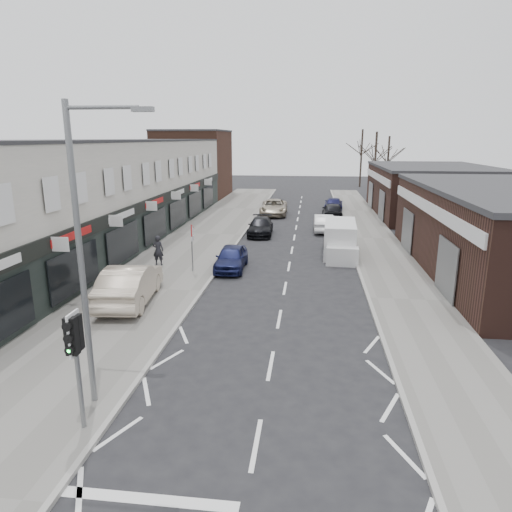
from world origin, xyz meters
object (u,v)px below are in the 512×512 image
(parked_car_left_b, at_px, (260,226))
(traffic_light, at_px, (75,344))
(white_van, at_px, (340,240))
(parked_car_right_b, at_px, (332,211))
(parked_car_right_c, at_px, (334,204))
(parked_car_left_c, at_px, (274,207))
(warning_sign, at_px, (192,234))
(parked_car_left_a, at_px, (231,258))
(street_lamp, at_px, (86,243))
(sedan_on_pavement, at_px, (130,284))
(parked_car_right_a, at_px, (323,223))
(pedestrian, at_px, (158,250))

(parked_car_left_b, bearing_deg, traffic_light, -96.33)
(white_van, relative_size, parked_car_right_b, 1.21)
(parked_car_right_c, bearing_deg, parked_car_left_c, 37.11)
(white_van, distance_m, parked_car_right_b, 13.26)
(warning_sign, relative_size, parked_car_left_a, 0.68)
(warning_sign, xyz_separation_m, parked_car_right_c, (8.66, 24.02, -1.56))
(street_lamp, distance_m, parked_car_right_b, 32.27)
(warning_sign, height_order, parked_car_left_a, warning_sign)
(parked_car_left_b, bearing_deg, parked_car_left_a, -95.75)
(traffic_light, relative_size, parked_car_right_b, 0.69)
(parked_car_right_c, bearing_deg, white_van, 92.25)
(street_lamp, bearing_deg, parked_car_left_c, 86.28)
(traffic_light, height_order, street_lamp, street_lamp)
(parked_car_right_c, bearing_deg, street_lamp, 81.29)
(street_lamp, height_order, parked_car_left_c, street_lamp)
(parked_car_left_b, height_order, parked_car_right_b, parked_car_right_b)
(parked_car_left_a, xyz_separation_m, parked_car_right_b, (6.37, 17.29, 0.09))
(parked_car_right_b, bearing_deg, white_van, 90.14)
(warning_sign, height_order, parked_car_right_b, warning_sign)
(white_van, bearing_deg, parked_car_left_c, 112.92)
(parked_car_left_b, bearing_deg, parked_car_right_b, 50.71)
(white_van, height_order, sedan_on_pavement, white_van)
(white_van, xyz_separation_m, parked_car_left_b, (-5.68, 5.62, -0.34))
(parked_car_left_a, relative_size, parked_car_right_a, 0.95)
(sedan_on_pavement, xyz_separation_m, parked_car_right_c, (10.19, 29.12, -0.34))
(parked_car_right_a, bearing_deg, sedan_on_pavement, 62.81)
(parked_car_right_b, bearing_deg, parked_car_left_c, -17.63)
(parked_car_right_b, bearing_deg, parked_car_left_a, 70.30)
(parked_car_right_a, bearing_deg, warning_sign, 59.20)
(white_van, bearing_deg, parked_car_right_b, 92.69)
(traffic_light, height_order, parked_car_left_c, traffic_light)
(sedan_on_pavement, bearing_deg, traffic_light, 97.94)
(parked_car_left_a, distance_m, parked_car_right_c, 23.96)
(street_lamp, distance_m, parked_car_left_b, 23.88)
(parked_car_right_a, height_order, parked_car_right_b, parked_car_right_b)
(parked_car_right_c, bearing_deg, parked_car_right_a, 87.09)
(pedestrian, bearing_deg, parked_car_left_c, -105.33)
(parked_car_left_b, height_order, parked_car_right_c, parked_car_left_b)
(street_lamp, relative_size, warning_sign, 2.96)
(white_van, relative_size, pedestrian, 3.14)
(parked_car_right_a, distance_m, parked_car_right_c, 11.47)
(traffic_light, xyz_separation_m, sedan_on_pavement, (-2.29, 8.91, -1.43))
(parked_car_left_b, relative_size, parked_car_right_a, 1.08)
(street_lamp, bearing_deg, warning_sign, 92.84)
(pedestrian, bearing_deg, parked_car_right_b, -121.96)
(traffic_light, bearing_deg, street_lamp, 95.88)
(parked_car_left_c, bearing_deg, parked_car_left_a, -93.86)
(parked_car_left_a, relative_size, parked_car_left_c, 0.74)
(parked_car_left_a, distance_m, parked_car_left_c, 19.12)
(sedan_on_pavement, bearing_deg, parked_car_right_a, -123.13)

